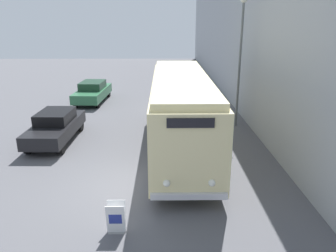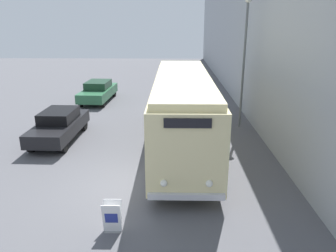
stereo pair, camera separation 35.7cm
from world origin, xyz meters
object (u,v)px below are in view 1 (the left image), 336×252
streetlamp (241,45)px  parked_car_near (56,126)px  sign_board (116,218)px  parked_car_mid (93,92)px  vintage_bus (181,109)px

streetlamp → parked_car_near: 10.17m
sign_board → streetlamp: size_ratio=0.14×
sign_board → parked_car_mid: parked_car_mid is taller
sign_board → parked_car_near: (-3.89, 7.28, 0.32)m
parked_car_mid → vintage_bus: bearing=-53.9°
streetlamp → parked_car_mid: size_ratio=1.44×
sign_board → parked_car_mid: (-3.77, 15.30, 0.29)m
parked_car_mid → parked_car_near: bearing=-87.7°
vintage_bus → sign_board: bearing=-108.4°
vintage_bus → streetlamp: size_ratio=1.58×
parked_car_near → parked_car_mid: parked_car_near is taller
streetlamp → parked_car_near: bearing=-166.1°
vintage_bus → sign_board: (-2.08, -6.27, -1.44)m
sign_board → streetlamp: streetlamp is taller
parked_car_mid → streetlamp: bearing=-29.1°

